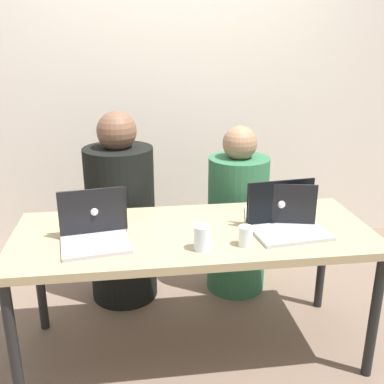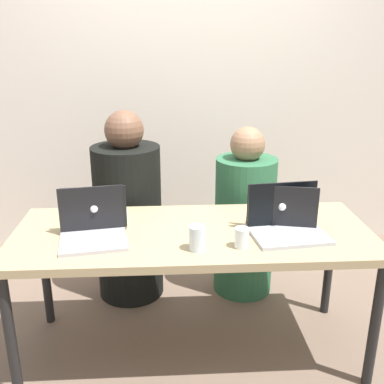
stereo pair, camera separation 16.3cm
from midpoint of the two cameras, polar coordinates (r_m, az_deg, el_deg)
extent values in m
plane|color=#735D4E|center=(2.61, -1.67, -19.30)|extent=(12.00, 12.00, 0.00)
cube|color=silver|center=(3.53, -4.46, 11.88)|extent=(4.63, 0.10, 2.36)
cube|color=tan|center=(2.25, -1.83, -5.44)|extent=(1.78, 0.72, 0.04)
cylinder|color=black|center=(2.25, -23.79, -17.76)|extent=(0.05, 0.05, 0.67)
cylinder|color=black|center=(2.39, 20.29, -14.77)|extent=(0.05, 0.05, 0.67)
cylinder|color=black|center=(2.75, -20.47, -10.15)|extent=(0.05, 0.05, 0.67)
cylinder|color=black|center=(2.87, 14.66, -8.21)|extent=(0.05, 0.05, 0.67)
cylinder|color=black|center=(2.89, -10.51, -4.12)|extent=(0.52, 0.52, 1.00)
sphere|color=brown|center=(2.71, -11.27, 7.58)|extent=(0.24, 0.24, 0.24)
cylinder|color=#2E6642|center=(2.96, 4.17, -4.18)|extent=(0.40, 0.40, 0.91)
sphere|color=#997051|center=(2.79, 4.44, 6.17)|extent=(0.22, 0.22, 0.22)
cube|color=silver|center=(2.38, -14.12, -3.89)|extent=(0.33, 0.26, 0.02)
cube|color=black|center=(2.22, -14.38, -2.33)|extent=(0.31, 0.04, 0.21)
sphere|color=white|center=(2.21, -14.39, -2.46)|extent=(0.04, 0.04, 0.04)
cube|color=#B1B4BC|center=(2.23, 10.37, -5.17)|extent=(0.38, 0.28, 0.02)
cube|color=black|center=(2.29, 9.27, -1.20)|extent=(0.35, 0.05, 0.22)
sphere|color=white|center=(2.30, 9.13, -1.08)|extent=(0.04, 0.04, 0.04)
cube|color=silver|center=(2.43, 8.97, -3.00)|extent=(0.39, 0.30, 0.02)
cube|color=black|center=(2.28, 9.28, -1.49)|extent=(0.34, 0.09, 0.21)
sphere|color=white|center=(2.27, 9.30, -1.61)|extent=(0.04, 0.04, 0.04)
cube|color=#B3B0B8|center=(2.14, -14.28, -6.57)|extent=(0.34, 0.28, 0.02)
cube|color=black|center=(2.21, -14.71, -2.42)|extent=(0.31, 0.06, 0.22)
sphere|color=white|center=(2.22, -14.73, -2.28)|extent=(0.04, 0.04, 0.04)
cylinder|color=silver|center=(2.03, -1.03, -5.88)|extent=(0.08, 0.08, 0.12)
cylinder|color=silver|center=(2.04, -1.02, -6.54)|extent=(0.07, 0.07, 0.06)
cylinder|color=white|center=(2.08, 4.56, -5.63)|extent=(0.07, 0.07, 0.09)
cylinder|color=silver|center=(2.09, 4.55, -6.17)|extent=(0.06, 0.06, 0.05)
camera|label=1|loc=(0.08, -92.08, -0.72)|focal=42.00mm
camera|label=2|loc=(0.08, 87.92, 0.72)|focal=42.00mm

